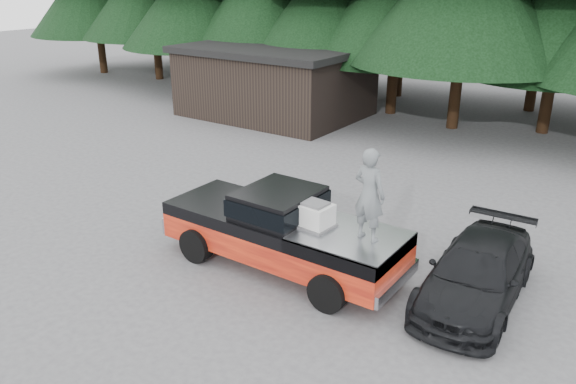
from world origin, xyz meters
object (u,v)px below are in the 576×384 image
Objects in this scene: pickup_truck at (282,241)px; air_compressor at (314,216)px; parked_car at (477,273)px; man_on_bed at (369,195)px; utility_building at (275,80)px.

air_compressor is (0.93, -0.09, 0.92)m from pickup_truck.
man_on_bed is at bearing -153.87° from parked_car.
pickup_truck is 2.72m from man_on_bed.
parked_car is (2.04, 1.13, -1.68)m from man_on_bed.
man_on_bed reaches higher than air_compressor.
pickup_truck is at bearing 9.74° from man_on_bed.
parked_car is 0.53× the size of utility_building.
man_on_bed is 16.67m from utility_building.
man_on_bed is (1.23, 0.14, 0.74)m from air_compressor.
utility_building is (-11.35, 12.19, -0.66)m from man_on_bed.
air_compressor is 3.63m from parked_car.
pickup_truck is 15.34m from utility_building.
air_compressor is at bearing -161.66° from parked_car.
pickup_truck is 4.36m from parked_car.
utility_building is at bearing 134.12° from air_compressor.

